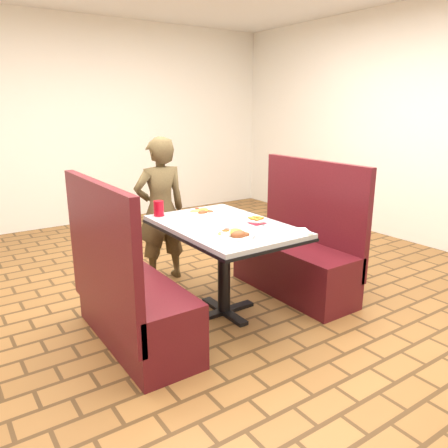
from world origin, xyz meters
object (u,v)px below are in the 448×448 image
(diner_person, at_px, (161,210))
(red_tumbler, at_px, (159,208))
(plantain_plate, at_px, (256,219))
(dining_table, at_px, (224,236))
(far_dinner_plate, at_px, (202,211))
(booth_bench_left, at_px, (129,299))
(near_dinner_plate, at_px, (235,232))
(booth_bench_right, at_px, (297,256))

(diner_person, bearing_deg, red_tumbler, 67.28)
(diner_person, bearing_deg, plantain_plate, 113.22)
(dining_table, bearing_deg, far_dinner_plate, 83.14)
(dining_table, distance_m, booth_bench_left, 0.86)
(near_dinner_plate, xyz_separation_m, red_tumbler, (-0.17, 0.83, 0.03))
(diner_person, bearing_deg, near_dinner_plate, 92.22)
(booth_bench_right, bearing_deg, far_dinner_plate, 152.39)
(diner_person, bearing_deg, booth_bench_left, 57.50)
(booth_bench_left, distance_m, red_tumbler, 0.87)
(plantain_plate, bearing_deg, diner_person, 108.30)
(booth_bench_left, bearing_deg, dining_table, 0.00)
(booth_bench_right, distance_m, diner_person, 1.34)
(near_dinner_plate, bearing_deg, diner_person, 87.31)
(dining_table, bearing_deg, booth_bench_left, 180.00)
(far_dinner_plate, relative_size, red_tumbler, 1.89)
(booth_bench_left, xyz_separation_m, diner_person, (0.73, 0.95, 0.35))
(booth_bench_right, bearing_deg, plantain_plate, -173.56)
(far_dinner_plate, bearing_deg, booth_bench_right, -27.61)
(booth_bench_right, bearing_deg, booth_bench_left, 180.00)
(diner_person, height_order, red_tumbler, diner_person)
(booth_bench_right, xyz_separation_m, red_tumbler, (-1.10, 0.52, 0.48))
(near_dinner_plate, relative_size, plantain_plate, 1.49)
(booth_bench_left, relative_size, plantain_plate, 6.56)
(diner_person, distance_m, plantain_plate, 1.07)
(near_dinner_plate, distance_m, plantain_plate, 0.47)
(booth_bench_left, distance_m, near_dinner_plate, 0.87)
(diner_person, height_order, near_dinner_plate, diner_person)
(booth_bench_left, xyz_separation_m, plantain_plate, (1.07, -0.06, 0.43))
(near_dinner_plate, bearing_deg, far_dinner_plate, 76.13)
(near_dinner_plate, height_order, far_dinner_plate, near_dinner_plate)
(red_tumbler, bearing_deg, booth_bench_left, -134.10)
(far_dinner_plate, bearing_deg, booth_bench_left, -155.08)
(dining_table, bearing_deg, diner_person, 94.09)
(near_dinner_plate, bearing_deg, booth_bench_right, 18.91)
(dining_table, relative_size, red_tumbler, 9.61)
(booth_bench_left, height_order, plantain_plate, booth_bench_left)
(booth_bench_left, distance_m, diner_person, 1.25)
(booth_bench_right, bearing_deg, near_dinner_plate, -161.09)
(near_dinner_plate, xyz_separation_m, plantain_plate, (0.40, 0.26, -0.02))
(near_dinner_plate, xyz_separation_m, far_dinner_plate, (0.18, 0.71, -0.01))
(dining_table, relative_size, far_dinner_plate, 5.09)
(dining_table, distance_m, booth_bench_right, 0.86)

